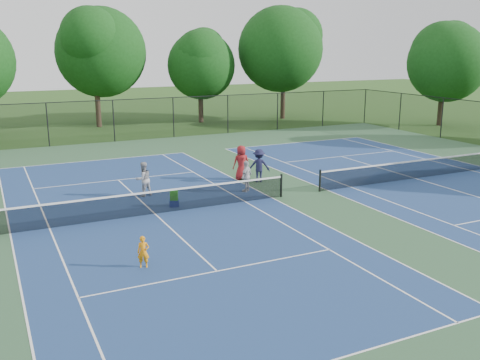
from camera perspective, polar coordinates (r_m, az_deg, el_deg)
name	(u,v)px	position (r m, az deg, el deg)	size (l,w,h in m)	color
ground	(301,194)	(24.98, 6.48, -1.52)	(140.00, 140.00, 0.00)	#234716
court_pad	(301,194)	(24.98, 6.48, -1.52)	(36.00, 36.00, 0.01)	#325A3E
tennis_court_left	(155,212)	(22.15, -9.06, -3.38)	(12.00, 23.83, 1.07)	navy
tennis_court_right	(415,177)	(29.21, 18.20, 0.33)	(12.00, 23.83, 1.07)	navy
perimeter_fence	(302,161)	(24.60, 6.59, 2.07)	(36.08, 36.08, 3.02)	black
tree_back_b	(94,48)	(47.16, -15.29, 13.45)	(7.60, 7.60, 10.03)	#2D2116
tree_back_c	(200,61)	(48.75, -4.29, 12.58)	(6.00, 6.00, 8.40)	#2D2116
tree_back_d	(284,45)	(51.35, 4.70, 14.14)	(7.80, 7.80, 10.37)	#2D2116
tree_side_e	(445,57)	(49.70, 21.03, 12.12)	(6.60, 6.60, 8.87)	#2D2116
child_player	(143,252)	(16.87, -10.28, -7.57)	(0.37, 0.24, 1.01)	orange
instructor	(143,179)	(24.72, -10.27, 0.09)	(0.78, 0.61, 1.60)	#9C9C9F
bystander_a	(247,176)	(25.12, 0.71, 0.41)	(0.87, 0.36, 1.49)	silver
bystander_b	(259,166)	(26.92, 2.04, 1.54)	(1.09, 0.63, 1.69)	#181936
bystander_c	(241,163)	(27.39, 0.14, 1.86)	(0.87, 0.57, 1.78)	maroon
ball_crate	(174,203)	(23.06, -7.03, -2.47)	(0.40, 0.30, 0.30)	navy
ball_hopper	(174,195)	(22.96, -7.06, -1.61)	(0.34, 0.28, 0.42)	green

